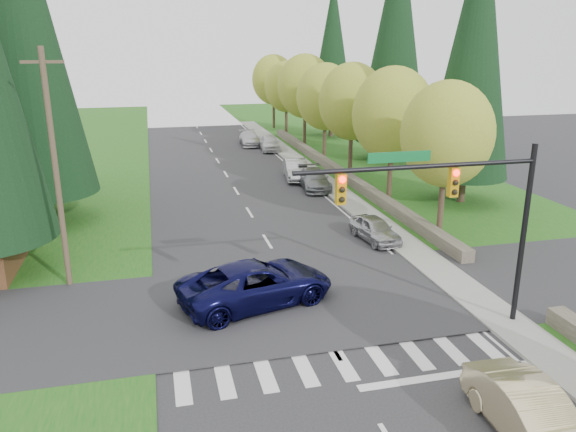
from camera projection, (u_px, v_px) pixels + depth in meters
name	position (u px, v px, depth m)	size (l,w,h in m)	color
ground	(381.00, 426.00, 15.43)	(120.00, 120.00, 0.00)	#28282B
grass_east	(447.00, 203.00, 36.93)	(14.00, 110.00, 0.06)	#1A5616
grass_west	(21.00, 233.00, 31.05)	(14.00, 110.00, 0.06)	#1A5616
cross_street	(305.00, 302.00, 22.86)	(120.00, 8.00, 0.10)	#28282B
sidewalk_east	(349.00, 200.00, 37.40)	(1.80, 80.00, 0.13)	gray
curb_east	(337.00, 201.00, 37.21)	(0.20, 80.00, 0.13)	gray
stone_wall_north	(335.00, 170.00, 45.13)	(0.70, 40.00, 0.70)	#4C4438
traffic_signal	(456.00, 200.00, 19.13)	(8.70, 0.37, 6.80)	black
utility_pole	(56.00, 170.00, 22.91)	(1.60, 0.24, 10.00)	#473828
decid_tree_0	(447.00, 134.00, 28.86)	(4.80, 4.80, 8.37)	#38281C
decid_tree_1	(393.00, 114.00, 35.32)	(5.20, 5.20, 8.80)	#38281C
decid_tree_2	(352.00, 102.00, 41.74)	(5.00, 5.00, 8.82)	#38281C
decid_tree_3	(325.00, 97.00, 48.34)	(5.00, 5.00, 8.55)	#38281C
decid_tree_4	(305.00, 86.00, 54.74)	(5.40, 5.40, 9.18)	#38281C
decid_tree_5	(286.00, 87.00, 61.35)	(4.80, 4.80, 8.30)	#38281C
decid_tree_6	(274.00, 80.00, 67.78)	(5.20, 5.20, 8.86)	#38281C
conifer_w_c	(19.00, 19.00, 29.81)	(6.46, 6.46, 20.80)	#38281C
conifer_w_e	(7.00, 40.00, 35.23)	(5.78, 5.78, 18.80)	#38281C
conifer_e_a	(475.00, 48.00, 34.28)	(5.44, 5.44, 17.80)	#38281C
conifer_e_b	(396.00, 34.00, 47.21)	(6.12, 6.12, 19.80)	#38281C
conifer_e_c	(333.00, 51.00, 60.42)	(5.10, 5.10, 16.80)	#38281C
sedan_champagne	(531.00, 415.00, 14.71)	(1.60, 4.58, 1.51)	beige
suv_navy	(256.00, 283.00, 22.47)	(2.90, 6.29, 1.75)	#0B0B37
parked_car_a	(375.00, 229.00, 29.78)	(1.52, 3.78, 1.29)	#A6A6AB
parked_car_b	(314.00, 179.00, 40.48)	(1.95, 4.80, 1.39)	gray
parked_car_c	(296.00, 170.00, 43.27)	(1.60, 4.59, 1.51)	#B7B8BC
parked_car_d	(270.00, 143.00, 54.92)	(1.78, 4.41, 1.50)	silver
parked_car_e	(250.00, 139.00, 57.72)	(1.91, 4.69, 1.36)	silver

